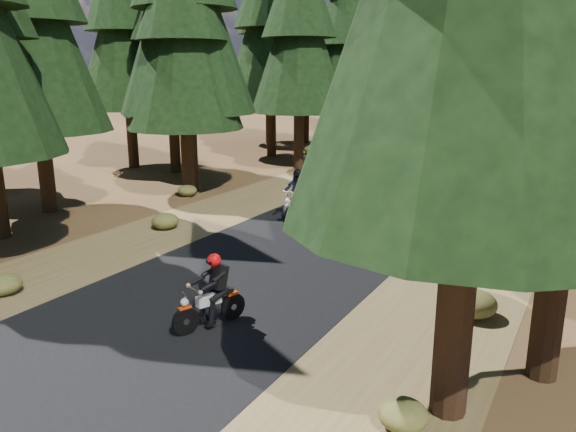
# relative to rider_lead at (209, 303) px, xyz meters

# --- Properties ---
(ground) EXTENTS (120.00, 120.00, 0.00)m
(ground) POSITION_rel_rider_lead_xyz_m (-0.86, 3.16, -0.50)
(ground) COLOR #4C301B
(ground) RESTS_ON ground
(road) EXTENTS (6.00, 100.00, 0.01)m
(road) POSITION_rel_rider_lead_xyz_m (-0.86, 8.16, -0.50)
(road) COLOR black
(road) RESTS_ON ground
(shoulder_l) EXTENTS (3.20, 100.00, 0.01)m
(shoulder_l) POSITION_rel_rider_lead_xyz_m (-5.46, 8.16, -0.50)
(shoulder_l) COLOR brown
(shoulder_l) RESTS_ON ground
(shoulder_r) EXTENTS (3.20, 100.00, 0.01)m
(shoulder_r) POSITION_rel_rider_lead_xyz_m (3.74, 8.16, -0.50)
(shoulder_r) COLOR brown
(shoulder_r) RESTS_ON ground
(pine_forest) EXTENTS (34.59, 55.08, 16.32)m
(pine_forest) POSITION_rel_rider_lead_xyz_m (-0.88, 24.21, 7.39)
(pine_forest) COLOR black
(pine_forest) RESTS_ON ground
(understory_shrubs) EXTENTS (16.75, 31.26, 0.70)m
(understory_shrubs) POSITION_rel_rider_lead_xyz_m (1.10, 10.19, -0.22)
(understory_shrubs) COLOR #474C1E
(understory_shrubs) RESTS_ON ground
(rider_lead) EXTENTS (1.06, 1.74, 1.49)m
(rider_lead) POSITION_rel_rider_lead_xyz_m (0.00, 0.00, 0.00)
(rider_lead) COLOR beige
(rider_lead) RESTS_ON road
(rider_follow) EXTENTS (0.71, 1.95, 1.71)m
(rider_follow) POSITION_rel_rider_lead_xyz_m (-2.46, 8.03, 0.07)
(rider_follow) COLOR #9D0A15
(rider_follow) RESTS_ON road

